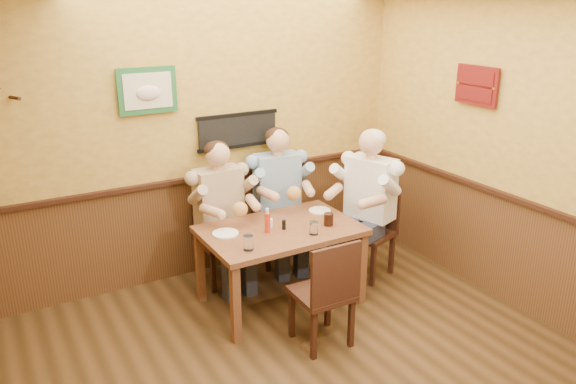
# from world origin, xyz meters

# --- Properties ---
(room) EXTENTS (5.02, 5.03, 2.81)m
(room) POSITION_xyz_m (0.13, 0.17, 1.69)
(room) COLOR #33210F
(room) RESTS_ON ground
(dining_table) EXTENTS (1.40, 0.90, 0.75)m
(dining_table) POSITION_xyz_m (0.64, 1.50, 0.66)
(dining_table) COLOR brown
(dining_table) RESTS_ON ground
(chair_back_left) EXTENTS (0.44, 0.44, 0.91)m
(chair_back_left) POSITION_xyz_m (0.32, 2.16, 0.46)
(chair_back_left) COLOR #381D12
(chair_back_left) RESTS_ON ground
(chair_back_right) EXTENTS (0.48, 0.48, 0.93)m
(chair_back_right) POSITION_xyz_m (1.01, 2.25, 0.47)
(chair_back_right) COLOR #381D12
(chair_back_right) RESTS_ON ground
(chair_right_end) EXTENTS (0.57, 0.57, 0.96)m
(chair_right_end) POSITION_xyz_m (1.68, 1.54, 0.48)
(chair_right_end) COLOR #381D12
(chair_right_end) RESTS_ON ground
(chair_near_side) EXTENTS (0.45, 0.45, 0.95)m
(chair_near_side) POSITION_xyz_m (0.61, 0.77, 0.48)
(chair_near_side) COLOR #381D12
(chair_near_side) RESTS_ON ground
(diner_tan_shirt) EXTENTS (0.63, 0.63, 1.30)m
(diner_tan_shirt) POSITION_xyz_m (0.32, 2.16, 0.65)
(diner_tan_shirt) COLOR tan
(diner_tan_shirt) RESTS_ON ground
(diner_blue_polo) EXTENTS (0.69, 0.69, 1.33)m
(diner_blue_polo) POSITION_xyz_m (1.01, 2.25, 0.67)
(diner_blue_polo) COLOR #83A3C5
(diner_blue_polo) RESTS_ON ground
(diner_white_elder) EXTENTS (0.81, 0.81, 1.38)m
(diner_white_elder) POSITION_xyz_m (1.68, 1.54, 0.69)
(diner_white_elder) COLOR white
(diner_white_elder) RESTS_ON ground
(water_glass_left) EXTENTS (0.09, 0.09, 0.13)m
(water_glass_left) POSITION_xyz_m (0.18, 1.23, 0.81)
(water_glass_left) COLOR white
(water_glass_left) RESTS_ON dining_table
(water_glass_mid) EXTENTS (0.10, 0.10, 0.12)m
(water_glass_mid) POSITION_xyz_m (0.82, 1.23, 0.81)
(water_glass_mid) COLOR white
(water_glass_mid) RESTS_ON dining_table
(cola_tumbler) EXTENTS (0.10, 0.10, 0.11)m
(cola_tumbler) POSITION_xyz_m (1.05, 1.34, 0.81)
(cola_tumbler) COLOR black
(cola_tumbler) RESTS_ON dining_table
(hot_sauce_bottle) EXTENTS (0.06, 0.06, 0.20)m
(hot_sauce_bottle) POSITION_xyz_m (0.49, 1.47, 0.85)
(hot_sauce_bottle) COLOR red
(hot_sauce_bottle) RESTS_ON dining_table
(salt_shaker) EXTENTS (0.04, 0.04, 0.08)m
(salt_shaker) POSITION_xyz_m (0.57, 1.55, 0.79)
(salt_shaker) COLOR white
(salt_shaker) RESTS_ON dining_table
(pepper_shaker) EXTENTS (0.04, 0.04, 0.09)m
(pepper_shaker) POSITION_xyz_m (0.65, 1.46, 0.79)
(pepper_shaker) COLOR black
(pepper_shaker) RESTS_ON dining_table
(plate_far_left) EXTENTS (0.30, 0.30, 0.02)m
(plate_far_left) POSITION_xyz_m (0.15, 1.62, 0.76)
(plate_far_left) COLOR white
(plate_far_left) RESTS_ON dining_table
(plate_far_right) EXTENTS (0.25, 0.25, 0.01)m
(plate_far_right) POSITION_xyz_m (1.17, 1.67, 0.76)
(plate_far_right) COLOR white
(plate_far_right) RESTS_ON dining_table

